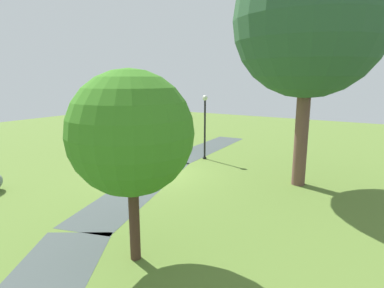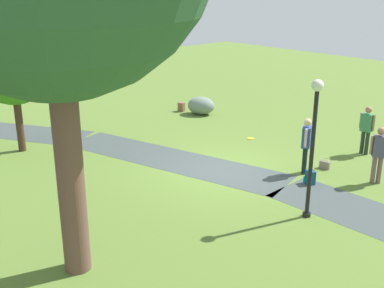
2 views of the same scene
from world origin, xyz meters
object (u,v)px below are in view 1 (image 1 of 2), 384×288
(lamp_post, at_px, (205,120))
(frisbee_on_grass, at_px, (85,172))
(handbag_on_grass, at_px, (142,155))
(man_near_boulder, at_px, (158,136))
(large_shade_tree, at_px, (309,22))
(woman_with_handbag, at_px, (151,142))
(passerby_on_path, at_px, (115,137))
(spare_backpack_on_lawn, at_px, (166,156))
(young_tree_near_path, at_px, (131,134))

(lamp_post, height_order, frisbee_on_grass, lamp_post)
(lamp_post, distance_m, handbag_on_grass, 3.96)
(lamp_post, xyz_separation_m, man_near_boulder, (-0.03, -3.20, -1.15))
(lamp_post, bearing_deg, large_shade_tree, 72.89)
(man_near_boulder, bearing_deg, lamp_post, 89.39)
(large_shade_tree, xyz_separation_m, woman_with_handbag, (0.12, -7.62, -5.33))
(lamp_post, relative_size, passerby_on_path, 2.08)
(man_near_boulder, bearing_deg, spare_backpack_on_lawn, 51.01)
(passerby_on_path, xyz_separation_m, handbag_on_grass, (0.07, 2.14, -0.81))
(young_tree_near_path, height_order, lamp_post, young_tree_near_path)
(large_shade_tree, xyz_separation_m, frisbee_on_grass, (3.45, -8.89, -6.32))
(large_shade_tree, height_order, man_near_boulder, large_shade_tree)
(large_shade_tree, height_order, young_tree_near_path, large_shade_tree)
(young_tree_near_path, xyz_separation_m, man_near_boulder, (-9.37, -6.58, -2.09))
(young_tree_near_path, relative_size, handbag_on_grass, 13.34)
(spare_backpack_on_lawn, bearing_deg, frisbee_on_grass, -24.71)
(handbag_on_grass, height_order, frisbee_on_grass, handbag_on_grass)
(young_tree_near_path, relative_size, passerby_on_path, 2.74)
(handbag_on_grass, bearing_deg, frisbee_on_grass, -7.79)
(young_tree_near_path, height_order, frisbee_on_grass, young_tree_near_path)
(young_tree_near_path, distance_m, lamp_post, 9.97)
(lamp_post, xyz_separation_m, woman_with_handbag, (1.77, -2.26, -1.12))
(large_shade_tree, bearing_deg, handbag_on_grass, -90.56)
(spare_backpack_on_lawn, distance_m, frisbee_on_grass, 4.33)
(lamp_post, bearing_deg, man_near_boulder, -90.61)
(young_tree_near_path, xyz_separation_m, woman_with_handbag, (-7.57, -5.64, -2.07))
(large_shade_tree, distance_m, lamp_post, 7.01)
(man_near_boulder, distance_m, handbag_on_grass, 1.81)
(passerby_on_path, bearing_deg, man_near_boulder, 127.55)
(passerby_on_path, bearing_deg, young_tree_near_path, 47.53)
(large_shade_tree, bearing_deg, lamp_post, -107.11)
(large_shade_tree, height_order, woman_with_handbag, large_shade_tree)
(large_shade_tree, xyz_separation_m, man_near_boulder, (-1.68, -8.56, -5.36))
(large_shade_tree, distance_m, frisbee_on_grass, 11.44)
(young_tree_near_path, relative_size, lamp_post, 1.31)
(large_shade_tree, height_order, frisbee_on_grass, large_shade_tree)
(man_near_boulder, bearing_deg, passerby_on_path, -52.45)
(man_near_boulder, bearing_deg, large_shade_tree, 78.88)
(spare_backpack_on_lawn, bearing_deg, handbag_on_grass, -73.08)
(frisbee_on_grass, bearing_deg, large_shade_tree, 111.19)
(passerby_on_path, relative_size, spare_backpack_on_lawn, 4.11)
(young_tree_near_path, distance_m, woman_with_handbag, 9.66)
(young_tree_near_path, bearing_deg, large_shade_tree, 165.59)
(lamp_post, height_order, handbag_on_grass, lamp_post)
(woman_with_handbag, bearing_deg, handbag_on_grass, -104.32)
(spare_backpack_on_lawn, bearing_deg, large_shade_tree, 86.08)
(large_shade_tree, relative_size, frisbee_on_grass, 34.09)
(large_shade_tree, height_order, lamp_post, large_shade_tree)
(lamp_post, xyz_separation_m, passerby_on_path, (1.49, -5.19, -1.17))
(lamp_post, bearing_deg, spare_backpack_on_lawn, -55.95)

